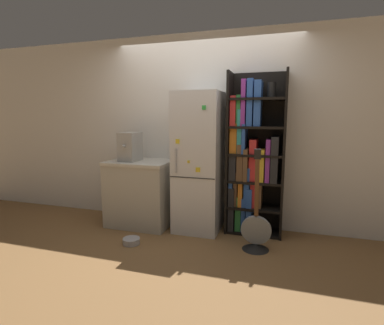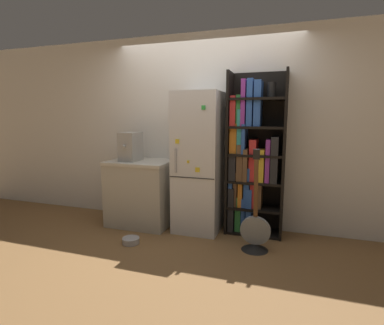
{
  "view_description": "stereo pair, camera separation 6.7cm",
  "coord_description": "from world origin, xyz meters",
  "px_view_note": "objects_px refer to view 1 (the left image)",
  "views": [
    {
      "loc": [
        1.08,
        -3.53,
        1.49
      ],
      "look_at": [
        -0.09,
        0.15,
        0.9
      ],
      "focal_mm": 28.0,
      "sensor_mm": 36.0,
      "label": 1
    },
    {
      "loc": [
        1.14,
        -3.51,
        1.49
      ],
      "look_at": [
        -0.09,
        0.15,
        0.9
      ],
      "focal_mm": 28.0,
      "sensor_mm": 36.0,
      "label": 2
    }
  ],
  "objects_px": {
    "refrigerator": "(199,163)",
    "guitar": "(256,235)",
    "espresso_machine": "(130,147)",
    "bookshelf": "(251,160)",
    "pet_bowl": "(131,241)"
  },
  "relations": [
    {
      "from": "refrigerator",
      "to": "guitar",
      "type": "xyz_separation_m",
      "value": [
        0.8,
        -0.41,
        -0.73
      ]
    },
    {
      "from": "refrigerator",
      "to": "espresso_machine",
      "type": "relative_size",
      "value": 4.66
    },
    {
      "from": "guitar",
      "to": "refrigerator",
      "type": "bearing_deg",
      "value": 152.57
    },
    {
      "from": "refrigerator",
      "to": "bookshelf",
      "type": "height_order",
      "value": "bookshelf"
    },
    {
      "from": "refrigerator",
      "to": "bookshelf",
      "type": "relative_size",
      "value": 0.88
    },
    {
      "from": "refrigerator",
      "to": "guitar",
      "type": "relative_size",
      "value": 1.55
    },
    {
      "from": "refrigerator",
      "to": "bookshelf",
      "type": "distance_m",
      "value": 0.67
    },
    {
      "from": "bookshelf",
      "to": "guitar",
      "type": "xyz_separation_m",
      "value": [
        0.14,
        -0.54,
        -0.78
      ]
    },
    {
      "from": "espresso_machine",
      "to": "guitar",
      "type": "distance_m",
      "value": 2.0
    },
    {
      "from": "refrigerator",
      "to": "bookshelf",
      "type": "bearing_deg",
      "value": 10.51
    },
    {
      "from": "bookshelf",
      "to": "pet_bowl",
      "type": "height_order",
      "value": "bookshelf"
    },
    {
      "from": "bookshelf",
      "to": "pet_bowl",
      "type": "xyz_separation_m",
      "value": [
        -1.28,
        -0.82,
        -0.91
      ]
    },
    {
      "from": "refrigerator",
      "to": "espresso_machine",
      "type": "height_order",
      "value": "refrigerator"
    },
    {
      "from": "guitar",
      "to": "espresso_machine",
      "type": "bearing_deg",
      "value": 169.08
    },
    {
      "from": "bookshelf",
      "to": "espresso_machine",
      "type": "xyz_separation_m",
      "value": [
        -1.61,
        -0.2,
        0.14
      ]
    }
  ]
}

